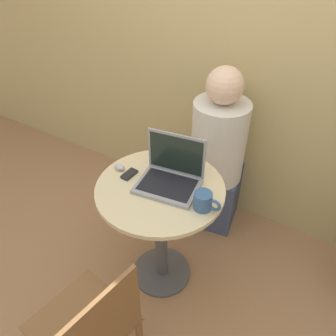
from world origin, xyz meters
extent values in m
plane|color=#9E704C|center=(0.00, 0.00, 0.00)|extent=(12.00, 12.00, 0.00)
cube|color=tan|center=(0.00, 0.88, 1.30)|extent=(7.00, 0.05, 2.60)
cylinder|color=#4C4C51|center=(0.00, 0.00, 0.01)|extent=(0.38, 0.38, 0.02)
cylinder|color=#4C4C51|center=(0.00, 0.00, 0.38)|extent=(0.08, 0.08, 0.73)
cylinder|color=beige|center=(0.00, 0.00, 0.76)|extent=(0.70, 0.70, 0.02)
cube|color=gray|center=(0.04, 0.01, 0.78)|extent=(0.35, 0.28, 0.02)
cube|color=black|center=(0.04, 0.01, 0.79)|extent=(0.31, 0.23, 0.00)
cube|color=gray|center=(0.02, 0.13, 0.91)|extent=(0.32, 0.06, 0.25)
cube|color=black|center=(0.02, 0.13, 0.91)|extent=(0.29, 0.04, 0.22)
cube|color=black|center=(-0.20, -0.01, 0.78)|extent=(0.06, 0.10, 0.02)
ellipsoid|color=#B2B2B7|center=(-0.28, 0.01, 0.79)|extent=(0.07, 0.04, 0.04)
cylinder|color=#335684|center=(0.26, -0.03, 0.82)|extent=(0.09, 0.09, 0.09)
torus|color=#335684|center=(0.33, -0.03, 0.82)|extent=(0.07, 0.02, 0.07)
cylinder|color=brown|center=(-0.15, -0.47, 0.22)|extent=(0.04, 0.04, 0.44)
cube|color=brown|center=(0.00, -0.68, 0.45)|extent=(0.46, 0.46, 0.02)
cube|color=brown|center=(0.19, -0.71, 0.66)|extent=(0.08, 0.37, 0.40)
cube|color=#3D4766|center=(0.05, 0.73, 0.23)|extent=(0.42, 0.56, 0.46)
cylinder|color=beige|center=(0.07, 0.61, 0.74)|extent=(0.36, 0.36, 0.56)
sphere|color=beige|center=(0.07, 0.61, 1.13)|extent=(0.23, 0.23, 0.23)
camera|label=1|loc=(0.72, -1.11, 1.93)|focal=35.00mm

